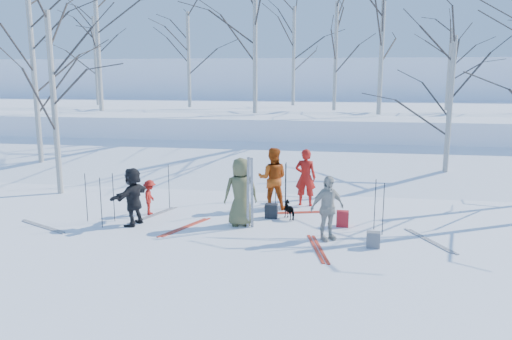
% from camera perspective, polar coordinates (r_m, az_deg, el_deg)
% --- Properties ---
extents(ground, '(120.00, 120.00, 0.00)m').
position_cam_1_polar(ground, '(13.02, -1.07, -6.88)').
color(ground, white).
rests_on(ground, ground).
extents(snow_ramp, '(70.00, 9.49, 4.12)m').
position_cam_1_polar(snow_ramp, '(19.69, 2.59, -0.25)').
color(snow_ramp, white).
rests_on(snow_ramp, ground).
extents(snow_plateau, '(70.00, 18.00, 2.20)m').
position_cam_1_polar(snow_plateau, '(29.42, 4.90, 5.16)').
color(snow_plateau, white).
rests_on(snow_plateau, ground).
extents(far_hill, '(90.00, 30.00, 6.00)m').
position_cam_1_polar(far_hill, '(50.27, 6.82, 8.71)').
color(far_hill, white).
rests_on(far_hill, ground).
extents(skier_olive_center, '(1.03, 0.82, 1.83)m').
position_cam_1_polar(skier_olive_center, '(13.19, -1.75, -2.52)').
color(skier_olive_center, brown).
rests_on(skier_olive_center, ground).
extents(skier_red_north, '(0.67, 0.47, 1.75)m').
position_cam_1_polar(skier_red_north, '(15.26, 5.68, -0.84)').
color(skier_red_north, '#A8150F').
rests_on(skier_red_north, ground).
extents(skier_redor_behind, '(0.93, 0.74, 1.84)m').
position_cam_1_polar(skier_redor_behind, '(14.84, 1.92, -0.96)').
color(skier_redor_behind, '#B2420D').
rests_on(skier_redor_behind, ground).
extents(skier_red_seated, '(0.48, 0.71, 1.01)m').
position_cam_1_polar(skier_red_seated, '(14.60, -12.03, -3.08)').
color(skier_red_seated, '#A8150F').
rests_on(skier_red_seated, ground).
extents(skier_cream_east, '(0.98, 0.86, 1.59)m').
position_cam_1_polar(skier_cream_east, '(12.20, 8.15, -4.33)').
color(skier_cream_east, beige).
rests_on(skier_cream_east, ground).
extents(skier_grey_west, '(0.78, 1.51, 1.56)m').
position_cam_1_polar(skier_grey_west, '(13.64, -13.88, -2.96)').
color(skier_grey_west, black).
rests_on(skier_grey_west, ground).
extents(dog, '(0.57, 0.64, 0.50)m').
position_cam_1_polar(dog, '(13.97, 3.95, -4.57)').
color(dog, black).
rests_on(dog, ground).
extents(upright_ski_left, '(0.12, 0.17, 1.90)m').
position_cam_1_polar(upright_ski_left, '(12.94, -0.91, -2.62)').
color(upright_ski_left, silver).
rests_on(upright_ski_left, ground).
extents(upright_ski_right, '(0.09, 0.23, 1.89)m').
position_cam_1_polar(upright_ski_right, '(12.91, -0.48, -2.66)').
color(upright_ski_right, silver).
rests_on(upright_ski_right, ground).
extents(ski_pair_a, '(1.69, 2.06, 0.02)m').
position_cam_1_polar(ski_pair_a, '(12.91, 19.23, -7.64)').
color(ski_pair_a, silver).
rests_on(ski_pair_a, ground).
extents(ski_pair_b, '(1.04, 1.99, 0.02)m').
position_cam_1_polar(ski_pair_b, '(11.76, 7.08, -8.91)').
color(ski_pair_b, red).
rests_on(ski_pair_b, ground).
extents(ski_pair_c, '(1.44, 2.03, 0.02)m').
position_cam_1_polar(ski_pair_c, '(14.61, -11.64, -5.06)').
color(ski_pair_c, silver).
rests_on(ski_pair_c, ground).
extents(ski_pair_d, '(1.71, 2.06, 0.02)m').
position_cam_1_polar(ski_pair_d, '(14.44, -23.19, -5.94)').
color(ski_pair_d, silver).
rests_on(ski_pair_d, ground).
extents(ski_pair_e, '(1.18, 2.00, 0.02)m').
position_cam_1_polar(ski_pair_e, '(14.62, 4.83, -4.86)').
color(ski_pair_e, red).
rests_on(ski_pair_e, ground).
extents(ski_pair_f, '(1.59, 2.05, 0.02)m').
position_cam_1_polar(ski_pair_f, '(13.36, -8.11, -6.48)').
color(ski_pair_f, red).
rests_on(ski_pair_f, ground).
extents(ski_pole_a, '(0.02, 0.02, 1.34)m').
position_cam_1_polar(ski_pole_a, '(13.25, 13.44, -3.85)').
color(ski_pole_a, black).
rests_on(ski_pole_a, ground).
extents(ski_pole_b, '(0.02, 0.02, 1.34)m').
position_cam_1_polar(ski_pole_b, '(13.67, -17.30, -3.59)').
color(ski_pole_b, black).
rests_on(ski_pole_b, ground).
extents(ski_pole_c, '(0.02, 0.02, 1.34)m').
position_cam_1_polar(ski_pole_c, '(14.14, -15.97, -3.04)').
color(ski_pole_c, black).
rests_on(ski_pole_c, ground).
extents(ski_pole_d, '(0.02, 0.02, 1.34)m').
position_cam_1_polar(ski_pole_d, '(12.85, 14.35, -4.37)').
color(ski_pole_d, black).
rests_on(ski_pole_d, ground).
extents(ski_pole_e, '(0.02, 0.02, 1.34)m').
position_cam_1_polar(ski_pole_e, '(15.04, 3.38, -1.79)').
color(ski_pole_e, black).
rests_on(ski_pole_e, ground).
extents(ski_pole_f, '(0.02, 0.02, 1.34)m').
position_cam_1_polar(ski_pole_f, '(14.35, -18.84, -3.00)').
color(ski_pole_f, black).
rests_on(ski_pole_f, ground).
extents(ski_pole_g, '(0.02, 0.02, 1.34)m').
position_cam_1_polar(ski_pole_g, '(15.12, 2.26, -1.70)').
color(ski_pole_g, black).
rests_on(ski_pole_g, ground).
extents(ski_pole_h, '(0.02, 0.02, 1.34)m').
position_cam_1_polar(ski_pole_h, '(15.11, -9.92, -1.88)').
color(ski_pole_h, black).
rests_on(ski_pole_h, ground).
extents(ski_pole_i, '(0.02, 0.02, 1.34)m').
position_cam_1_polar(ski_pole_i, '(15.25, 3.44, -1.61)').
color(ski_pole_i, black).
rests_on(ski_pole_i, ground).
extents(backpack_red, '(0.32, 0.22, 0.42)m').
position_cam_1_polar(backpack_red, '(13.46, 9.85, -5.51)').
color(backpack_red, '#AA1A20').
rests_on(backpack_red, ground).
extents(backpack_grey, '(0.30, 0.20, 0.38)m').
position_cam_1_polar(backpack_grey, '(12.03, 13.25, -7.77)').
color(backpack_grey, '#595B61').
rests_on(backpack_grey, ground).
extents(backpack_dark, '(0.34, 0.24, 0.40)m').
position_cam_1_polar(backpack_dark, '(14.03, 1.76, -4.71)').
color(backpack_dark, black).
rests_on(backpack_dark, ground).
extents(birch_plateau_a, '(4.17, 4.17, 5.10)m').
position_cam_1_polar(birch_plateau_a, '(24.82, 9.07, 12.65)').
color(birch_plateau_a, silver).
rests_on(birch_plateau_a, snow_plateau).
extents(birch_plateau_b, '(3.32, 3.32, 3.89)m').
position_cam_1_polar(birch_plateau_b, '(26.14, 21.19, 10.64)').
color(birch_plateau_b, silver).
rests_on(birch_plateau_b, snow_plateau).
extents(birch_plateau_c, '(4.00, 4.00, 4.85)m').
position_cam_1_polar(birch_plateau_c, '(29.93, -17.85, 11.74)').
color(birch_plateau_c, silver).
rests_on(birch_plateau_c, snow_plateau).
extents(birch_plateau_d, '(4.03, 4.03, 4.90)m').
position_cam_1_polar(birch_plateau_d, '(26.93, -7.71, 12.34)').
color(birch_plateau_d, silver).
rests_on(birch_plateau_d, snow_plateau).
extents(birch_plateau_e, '(5.12, 5.12, 6.45)m').
position_cam_1_polar(birch_plateau_e, '(22.79, -0.11, 14.64)').
color(birch_plateau_e, silver).
rests_on(birch_plateau_e, snow_plateau).
extents(birch_plateau_f, '(4.35, 4.35, 5.35)m').
position_cam_1_polar(birch_plateau_f, '(28.30, 4.32, 12.80)').
color(birch_plateau_f, silver).
rests_on(birch_plateau_f, snow_plateau).
extents(birch_plateau_h, '(5.63, 5.63, 7.19)m').
position_cam_1_polar(birch_plateau_h, '(25.19, -17.70, 14.63)').
color(birch_plateau_h, silver).
rests_on(birch_plateau_h, snow_plateau).
extents(birch_plateau_i, '(5.03, 5.03, 6.33)m').
position_cam_1_polar(birch_plateau_i, '(22.69, 14.20, 14.17)').
color(birch_plateau_i, silver).
rests_on(birch_plateau_i, snow_plateau).
extents(birch_edge_a, '(4.77, 4.77, 5.96)m').
position_cam_1_polar(birch_edge_a, '(17.74, -22.09, 6.93)').
color(birch_edge_a, silver).
rests_on(birch_edge_a, ground).
extents(birch_edge_d, '(5.38, 5.38, 6.84)m').
position_cam_1_polar(birch_edge_d, '(21.44, -23.92, 8.55)').
color(birch_edge_d, silver).
rests_on(birch_edge_d, ground).
extents(birch_edge_e, '(4.28, 4.28, 5.25)m').
position_cam_1_polar(birch_edge_e, '(18.64, 21.23, 6.06)').
color(birch_edge_e, silver).
rests_on(birch_edge_e, ground).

